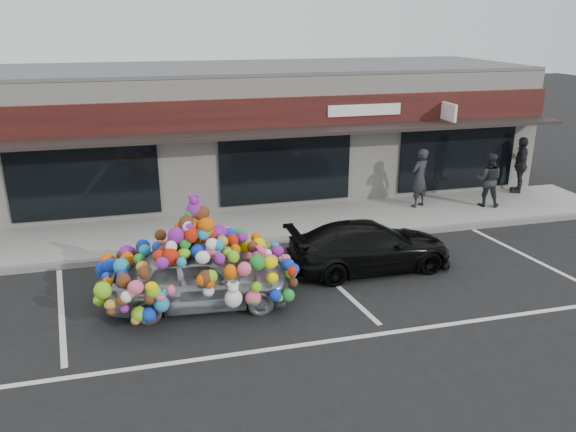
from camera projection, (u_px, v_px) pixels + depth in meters
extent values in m
plane|color=black|center=(214.00, 298.00, 12.39)|extent=(90.00, 90.00, 0.00)
cube|color=silver|center=(181.00, 133.00, 19.47)|extent=(24.00, 6.00, 4.20)
cube|color=#59595B|center=(177.00, 69.00, 18.75)|extent=(24.00, 6.00, 0.12)
cube|color=black|center=(186.00, 117.00, 16.30)|extent=(24.00, 0.18, 0.90)
cube|color=black|center=(188.00, 137.00, 15.99)|extent=(24.00, 1.20, 0.10)
cube|color=white|center=(448.00, 112.00, 17.81)|extent=(0.08, 0.95, 0.55)
cube|color=white|center=(365.00, 110.00, 17.47)|extent=(2.40, 0.04, 0.35)
cube|color=black|center=(85.00, 179.00, 16.22)|extent=(4.20, 0.12, 2.30)
cube|color=black|center=(286.00, 167.00, 17.61)|extent=(4.20, 0.12, 2.30)
cube|color=black|center=(457.00, 156.00, 19.00)|extent=(4.20, 0.12, 2.30)
cube|color=gray|center=(196.00, 232.00, 16.03)|extent=(26.00, 3.00, 0.15)
cube|color=slate|center=(202.00, 252.00, 14.65)|extent=(26.00, 0.18, 0.16)
cube|color=silver|center=(61.00, 311.00, 11.83)|extent=(0.73, 4.37, 0.01)
cube|color=silver|center=(331.00, 280.00, 13.22)|extent=(0.73, 4.37, 0.01)
cube|color=silver|center=(530.00, 258.00, 14.48)|extent=(0.73, 4.37, 0.01)
cube|color=silver|center=(333.00, 341.00, 10.75)|extent=(14.00, 0.12, 0.01)
imported|color=#B0B3BB|center=(199.00, 277.00, 11.92)|extent=(1.86, 3.94, 1.30)
ellipsoid|color=red|center=(196.00, 227.00, 11.54)|extent=(1.29, 1.70, 0.98)
sphere|color=#FFE900|center=(262.00, 260.00, 11.99)|extent=(0.34, 0.34, 0.34)
sphere|color=blue|center=(233.00, 296.00, 11.32)|extent=(0.36, 0.36, 0.36)
sphere|color=green|center=(159.00, 267.00, 12.52)|extent=(0.30, 0.30, 0.30)
sphere|color=pink|center=(195.00, 207.00, 11.40)|extent=(0.32, 0.32, 0.32)
sphere|color=#FF8701|center=(142.00, 267.00, 11.64)|extent=(0.30, 0.30, 0.30)
imported|color=black|center=(370.00, 246.00, 13.69)|extent=(1.73, 4.09, 1.18)
imported|color=black|center=(419.00, 178.00, 17.69)|extent=(0.82, 0.71, 1.88)
imported|color=black|center=(488.00, 180.00, 17.80)|extent=(1.04, 0.97, 1.71)
imported|color=#29272D|center=(520.00, 165.00, 19.19)|extent=(1.21, 0.99, 1.93)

